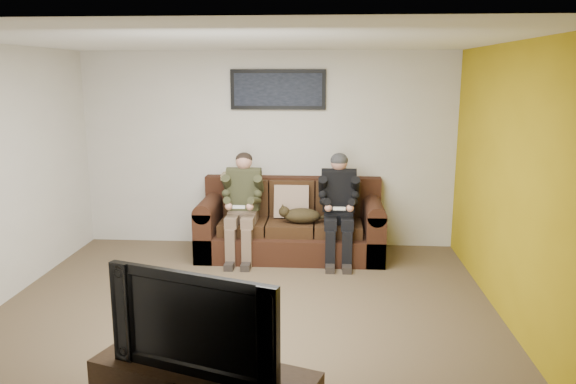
# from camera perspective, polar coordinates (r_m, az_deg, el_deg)

# --- Properties ---
(floor) EXTENTS (5.00, 5.00, 0.00)m
(floor) POSITION_cam_1_polar(r_m,az_deg,el_deg) (5.74, -4.31, -11.80)
(floor) COLOR brown
(floor) RESTS_ON ground
(ceiling) EXTENTS (5.00, 5.00, 0.00)m
(ceiling) POSITION_cam_1_polar(r_m,az_deg,el_deg) (5.26, -4.77, 15.09)
(ceiling) COLOR silver
(ceiling) RESTS_ON ground
(wall_back) EXTENTS (5.00, 0.00, 5.00)m
(wall_back) POSITION_cam_1_polar(r_m,az_deg,el_deg) (7.55, -2.05, 4.29)
(wall_back) COLOR beige
(wall_back) RESTS_ON ground
(wall_front) EXTENTS (5.00, 0.00, 5.00)m
(wall_front) POSITION_cam_1_polar(r_m,az_deg,el_deg) (3.21, -10.39, -6.61)
(wall_front) COLOR beige
(wall_front) RESTS_ON ground
(wall_right) EXTENTS (0.00, 4.50, 4.50)m
(wall_right) POSITION_cam_1_polar(r_m,az_deg,el_deg) (5.57, 21.85, 0.64)
(wall_right) COLOR beige
(wall_right) RESTS_ON ground
(accent_wall_right) EXTENTS (0.00, 4.50, 4.50)m
(accent_wall_right) POSITION_cam_1_polar(r_m,az_deg,el_deg) (5.56, 21.75, 0.64)
(accent_wall_right) COLOR #B39511
(accent_wall_right) RESTS_ON ground
(sofa) EXTENTS (2.34, 1.01, 0.96)m
(sofa) POSITION_cam_1_polar(r_m,az_deg,el_deg) (7.31, 0.34, -3.48)
(sofa) COLOR #33190F
(sofa) RESTS_ON ground
(throw_pillow) EXTENTS (0.45, 0.21, 0.44)m
(throw_pillow) POSITION_cam_1_polar(r_m,az_deg,el_deg) (7.27, 0.36, -0.97)
(throw_pillow) COLOR #A18269
(throw_pillow) RESTS_ON sofa
(throw_blanket) EXTENTS (0.48, 0.23, 0.09)m
(throw_blanket) POSITION_cam_1_polar(r_m,az_deg,el_deg) (7.54, -4.92, 1.59)
(throw_blanket) COLOR tan
(throw_blanket) RESTS_ON sofa
(person_left) EXTENTS (0.51, 0.87, 1.32)m
(person_left) POSITION_cam_1_polar(r_m,az_deg,el_deg) (7.09, -4.64, -0.77)
(person_left) COLOR brown
(person_left) RESTS_ON sofa
(person_right) EXTENTS (0.51, 0.86, 1.33)m
(person_right) POSITION_cam_1_polar(r_m,az_deg,el_deg) (7.01, 5.17, -0.89)
(person_right) COLOR black
(person_right) RESTS_ON sofa
(cat) EXTENTS (0.66, 0.26, 0.24)m
(cat) POSITION_cam_1_polar(r_m,az_deg,el_deg) (7.03, 1.25, -2.37)
(cat) COLOR #3F3218
(cat) RESTS_ON sofa
(framed_poster) EXTENTS (1.25, 0.05, 0.52)m
(framed_poster) POSITION_cam_1_polar(r_m,az_deg,el_deg) (7.44, -1.02, 10.36)
(framed_poster) COLOR black
(framed_poster) RESTS_ON wall_back
(television) EXTENTS (1.15, 0.53, 0.67)m
(television) POSITION_cam_1_polar(r_m,az_deg,el_deg) (3.66, -8.76, -12.52)
(television) COLOR black
(television) RESTS_ON tv_stand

